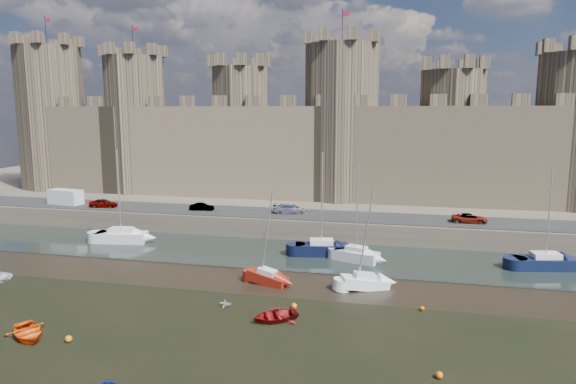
{
  "coord_description": "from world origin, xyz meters",
  "views": [
    {
      "loc": [
        11.62,
        -29.98,
        15.96
      ],
      "look_at": [
        -0.26,
        22.0,
        7.41
      ],
      "focal_mm": 32.0,
      "sensor_mm": 36.0,
      "label": 1
    }
  ],
  "objects_px": {
    "car_1": "(202,207)",
    "sailboat_5": "(365,281)",
    "car_3": "(470,218)",
    "sailboat_2": "(356,254)",
    "dinghy_1": "(108,384)",
    "sailboat_4": "(267,277)",
    "car_2": "(291,209)",
    "sailboat_3": "(545,262)",
    "van": "(66,197)",
    "sailboat_1": "(321,248)",
    "sailboat_0": "(121,236)",
    "dinghy_0": "(28,333)",
    "car_0": "(103,203)"
  },
  "relations": [
    {
      "from": "car_3",
      "to": "sailboat_3",
      "type": "distance_m",
      "value": 11.31
    },
    {
      "from": "car_2",
      "to": "sailboat_2",
      "type": "distance_m",
      "value": 15.12
    },
    {
      "from": "car_3",
      "to": "sailboat_5",
      "type": "xyz_separation_m",
      "value": [
        -10.99,
        -18.8,
        -2.4
      ]
    },
    {
      "from": "car_1",
      "to": "sailboat_5",
      "type": "distance_m",
      "value": 30.05
    },
    {
      "from": "sailboat_1",
      "to": "sailboat_3",
      "type": "height_order",
      "value": "sailboat_1"
    },
    {
      "from": "car_1",
      "to": "sailboat_2",
      "type": "bearing_deg",
      "value": -122.39
    },
    {
      "from": "sailboat_0",
      "to": "sailboat_3",
      "type": "distance_m",
      "value": 47.42
    },
    {
      "from": "car_3",
      "to": "dinghy_0",
      "type": "bearing_deg",
      "value": 136.55
    },
    {
      "from": "sailboat_0",
      "to": "dinghy_0",
      "type": "relative_size",
      "value": 2.92
    },
    {
      "from": "car_0",
      "to": "car_3",
      "type": "xyz_separation_m",
      "value": [
        48.47,
        1.04,
        -0.06
      ]
    },
    {
      "from": "van",
      "to": "dinghy_1",
      "type": "bearing_deg",
      "value": -42.59
    },
    {
      "from": "car_0",
      "to": "sailboat_5",
      "type": "xyz_separation_m",
      "value": [
        37.48,
        -17.76,
        -2.46
      ]
    },
    {
      "from": "car_3",
      "to": "dinghy_1",
      "type": "xyz_separation_m",
      "value": [
        -24.1,
        -39.21,
        -2.75
      ]
    },
    {
      "from": "car_3",
      "to": "sailboat_2",
      "type": "xyz_separation_m",
      "value": [
        -12.53,
        -10.65,
        -2.26
      ]
    },
    {
      "from": "car_2",
      "to": "sailboat_5",
      "type": "height_order",
      "value": "sailboat_5"
    },
    {
      "from": "van",
      "to": "sailboat_4",
      "type": "height_order",
      "value": "sailboat_4"
    },
    {
      "from": "sailboat_3",
      "to": "sailboat_4",
      "type": "distance_m",
      "value": 28.23
    },
    {
      "from": "sailboat_5",
      "to": "van",
      "type": "bearing_deg",
      "value": 133.88
    },
    {
      "from": "car_2",
      "to": "sailboat_2",
      "type": "xyz_separation_m",
      "value": [
        9.65,
        -11.4,
        -2.34
      ]
    },
    {
      "from": "sailboat_4",
      "to": "car_3",
      "type": "bearing_deg",
      "value": 60.78
    },
    {
      "from": "sailboat_3",
      "to": "dinghy_1",
      "type": "height_order",
      "value": "sailboat_3"
    },
    {
      "from": "car_2",
      "to": "dinghy_1",
      "type": "bearing_deg",
      "value": 169.29
    },
    {
      "from": "car_2",
      "to": "sailboat_3",
      "type": "distance_m",
      "value": 30.26
    },
    {
      "from": "sailboat_4",
      "to": "sailboat_5",
      "type": "height_order",
      "value": "sailboat_5"
    },
    {
      "from": "car_2",
      "to": "sailboat_4",
      "type": "xyz_separation_m",
      "value": [
        2.29,
        -20.26,
        -2.48
      ]
    },
    {
      "from": "sailboat_1",
      "to": "sailboat_3",
      "type": "bearing_deg",
      "value": -10.64
    },
    {
      "from": "car_1",
      "to": "sailboat_2",
      "type": "height_order",
      "value": "sailboat_2"
    },
    {
      "from": "car_2",
      "to": "sailboat_0",
      "type": "height_order",
      "value": "sailboat_0"
    },
    {
      "from": "car_3",
      "to": "sailboat_2",
      "type": "bearing_deg",
      "value": 131.07
    },
    {
      "from": "sailboat_4",
      "to": "sailboat_5",
      "type": "relative_size",
      "value": 0.97
    },
    {
      "from": "sailboat_2",
      "to": "sailboat_1",
      "type": "bearing_deg",
      "value": 179.19
    },
    {
      "from": "car_1",
      "to": "car_3",
      "type": "distance_m",
      "value": 34.32
    },
    {
      "from": "sailboat_1",
      "to": "sailboat_2",
      "type": "relative_size",
      "value": 1.11
    },
    {
      "from": "car_2",
      "to": "sailboat_5",
      "type": "distance_m",
      "value": 22.66
    },
    {
      "from": "van",
      "to": "car_3",
      "type": "bearing_deg",
      "value": 9.12
    },
    {
      "from": "van",
      "to": "sailboat_2",
      "type": "xyz_separation_m",
      "value": [
        42.57,
        -10.54,
        -2.77
      ]
    },
    {
      "from": "car_2",
      "to": "dinghy_0",
      "type": "height_order",
      "value": "car_2"
    },
    {
      "from": "sailboat_1",
      "to": "dinghy_1",
      "type": "distance_m",
      "value": 30.99
    },
    {
      "from": "sailboat_1",
      "to": "dinghy_0",
      "type": "height_order",
      "value": "sailboat_1"
    },
    {
      "from": "van",
      "to": "dinghy_1",
      "type": "relative_size",
      "value": 3.98
    },
    {
      "from": "dinghy_0",
      "to": "sailboat_3",
      "type": "bearing_deg",
      "value": -18.89
    },
    {
      "from": "sailboat_0",
      "to": "sailboat_4",
      "type": "bearing_deg",
      "value": -34.5
    },
    {
      "from": "car_1",
      "to": "sailboat_5",
      "type": "xyz_separation_m",
      "value": [
        23.33,
        -18.78,
        -2.35
      ]
    },
    {
      "from": "car_2",
      "to": "sailboat_0",
      "type": "xyz_separation_m",
      "value": [
        -18.9,
        -9.83,
        -2.3
      ]
    },
    {
      "from": "van",
      "to": "sailboat_4",
      "type": "relative_size",
      "value": 0.56
    },
    {
      "from": "sailboat_5",
      "to": "dinghy_1",
      "type": "bearing_deg",
      "value": -145.88
    },
    {
      "from": "sailboat_2",
      "to": "sailboat_3",
      "type": "height_order",
      "value": "sailboat_3"
    },
    {
      "from": "sailboat_4",
      "to": "dinghy_0",
      "type": "xyz_separation_m",
      "value": [
        -13.49,
        -14.88,
        -0.28
      ]
    },
    {
      "from": "dinghy_1",
      "to": "sailboat_4",
      "type": "bearing_deg",
      "value": -36.25
    },
    {
      "from": "car_1",
      "to": "sailboat_5",
      "type": "bearing_deg",
      "value": -135.2
    }
  ]
}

